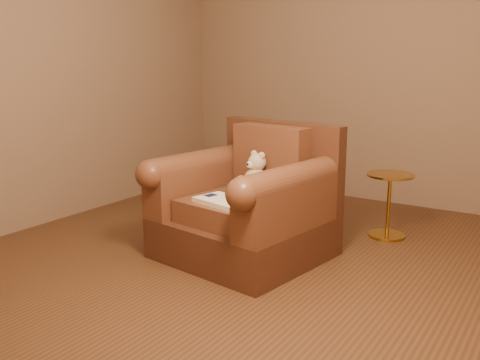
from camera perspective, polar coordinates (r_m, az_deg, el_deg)
The scene contains 6 objects.
floor at distance 3.96m, azimuth 2.23°, elevation -8.05°, with size 4.00×4.00×0.00m, color #52321C.
room at distance 3.72m, azimuth 2.47°, elevation 17.49°, with size 4.02×4.02×2.71m.
armchair at distance 3.88m, azimuth 0.87°, elevation -2.81°, with size 1.19×1.15×0.95m.
teddy_bear at distance 3.90m, azimuth 1.50°, elevation 0.36°, with size 0.23×0.26×0.31m.
guidebook at distance 3.61m, azimuth -1.60°, elevation -2.30°, with size 0.45×0.33×0.03m.
side_table at distance 4.45m, azimuth 15.58°, elevation -2.40°, with size 0.37×0.37×0.52m.
Camera 1 is at (1.87, -3.20, 1.41)m, focal length 40.00 mm.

